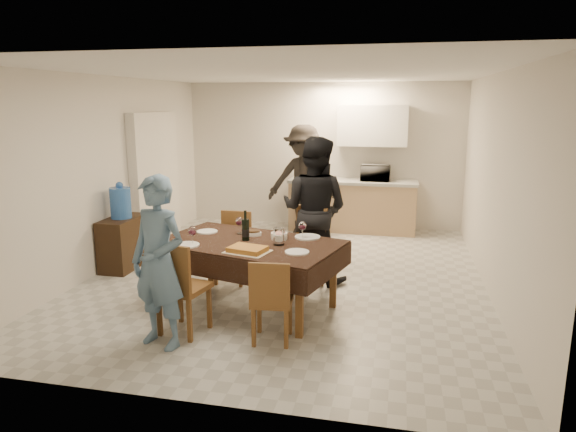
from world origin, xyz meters
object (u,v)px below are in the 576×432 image
savoury_tart (247,249)px  person_near (159,263)px  person_far (314,210)px  person_kitchen (304,181)px  water_pitcher (279,237)px  water_jug (121,203)px  wine_bottle (245,225)px  console (124,243)px  dining_table (249,245)px  microwave (375,173)px

savoury_tart → person_near: person_near is taller
person_far → person_kitchen: bearing=-61.0°
water_pitcher → person_far: (0.20, 1.10, 0.07)m
person_near → person_far: size_ratio=0.88×
water_jug → wine_bottle: size_ratio=1.24×
console → wine_bottle: size_ratio=2.28×
water_jug → person_kitchen: (2.08, 2.36, 0.02)m
dining_table → savoury_tart: savoury_tart is taller
dining_table → person_far: 1.20m
console → person_near: 2.58m
microwave → person_kitchen: person_kitchen is taller
person_far → dining_table: bearing=77.4°
console → microwave: (3.26, 2.81, 0.69)m
console → savoury_tart: 2.61m
water_pitcher → person_kitchen: (-0.36, 3.38, 0.09)m
wine_bottle → savoury_tart: bearing=-70.8°
water_jug → wine_bottle: (2.04, -0.92, 0.01)m
water_pitcher → person_far: size_ratio=0.10×
water_jug → person_near: (1.54, -2.02, -0.11)m
dining_table → microwave: bearing=87.9°
water_pitcher → person_kitchen: person_kitchen is taller
water_jug → person_near: size_ratio=0.26×
savoury_tart → microwave: bearing=75.6°
wine_bottle → person_kitchen: (0.04, 3.28, 0.01)m
microwave → water_pitcher: bearing=77.9°
water_jug → person_far: size_ratio=0.23×
wine_bottle → savoury_tart: wine_bottle is taller
wine_bottle → person_kitchen: size_ratio=0.18×
console → microwave: 4.36m
microwave → person_kitchen: bearing=20.8°
person_far → person_kitchen: person_kitchen is taller
savoury_tart → person_far: bearing=72.5°
person_near → microwave: bearing=87.0°
microwave → person_near: person_near is taller
dining_table → microwave: size_ratio=4.38×
person_far → wine_bottle: bearing=74.1°
microwave → person_kitchen: (-1.18, -0.45, -0.11)m
dining_table → person_far: bearing=77.5°
water_jug → person_kitchen: 3.14m
dining_table → console: bearing=170.3°
water_jug → water_pitcher: size_ratio=2.31×
dining_table → water_jug: size_ratio=5.21×
console → person_kitchen: (2.08, 2.36, 0.59)m
wine_bottle → microwave: bearing=71.9°
water_jug → console: bearing=90.0°
person_kitchen → water_pitcher: bearing=-83.8°
water_pitcher → person_near: 1.35m
microwave → person_far: (-0.62, -2.73, -0.12)m
wine_bottle → person_kitchen: 3.28m
console → savoury_tart: size_ratio=1.79×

